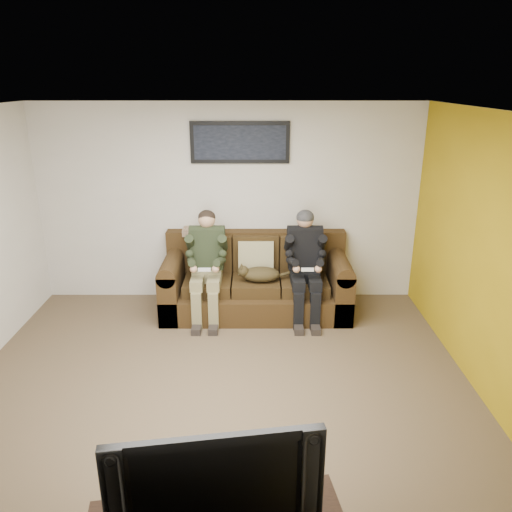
{
  "coord_description": "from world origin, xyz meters",
  "views": [
    {
      "loc": [
        0.35,
        -4.14,
        2.86
      ],
      "look_at": [
        0.36,
        1.2,
        0.95
      ],
      "focal_mm": 35.0,
      "sensor_mm": 36.0,
      "label": 1
    }
  ],
  "objects_px": {
    "framed_poster": "(240,142)",
    "television": "(215,472)",
    "sofa": "(256,282)",
    "cat": "(260,274)",
    "person_left": "(207,259)",
    "person_right": "(305,259)"
  },
  "relations": [
    {
      "from": "person_left",
      "to": "framed_poster",
      "type": "height_order",
      "value": "framed_poster"
    },
    {
      "from": "person_left",
      "to": "cat",
      "type": "height_order",
      "value": "person_left"
    },
    {
      "from": "framed_poster",
      "to": "television",
      "type": "height_order",
      "value": "framed_poster"
    },
    {
      "from": "person_left",
      "to": "cat",
      "type": "relative_size",
      "value": 2.02
    },
    {
      "from": "sofa",
      "to": "framed_poster",
      "type": "bearing_deg",
      "value": 117.65
    },
    {
      "from": "sofa",
      "to": "cat",
      "type": "distance_m",
      "value": 0.32
    },
    {
      "from": "person_left",
      "to": "television",
      "type": "xyz_separation_m",
      "value": [
        0.37,
        -3.59,
        0.05
      ]
    },
    {
      "from": "person_right",
      "to": "television",
      "type": "xyz_separation_m",
      "value": [
        -0.84,
        -3.59,
        0.04
      ]
    },
    {
      "from": "sofa",
      "to": "person_left",
      "type": "height_order",
      "value": "person_left"
    },
    {
      "from": "sofa",
      "to": "person_right",
      "type": "bearing_deg",
      "value": -18.0
    },
    {
      "from": "sofa",
      "to": "television",
      "type": "bearing_deg",
      "value": -93.54
    },
    {
      "from": "television",
      "to": "cat",
      "type": "bearing_deg",
      "value": 77.11
    },
    {
      "from": "person_left",
      "to": "framed_poster",
      "type": "relative_size",
      "value": 1.06
    },
    {
      "from": "sofa",
      "to": "person_right",
      "type": "xyz_separation_m",
      "value": [
        0.61,
        -0.2,
        0.39
      ]
    },
    {
      "from": "sofa",
      "to": "person_left",
      "type": "distance_m",
      "value": 0.75
    },
    {
      "from": "person_right",
      "to": "cat",
      "type": "bearing_deg",
      "value": -175.64
    },
    {
      "from": "person_right",
      "to": "cat",
      "type": "xyz_separation_m",
      "value": [
        -0.56,
        -0.04,
        -0.19
      ]
    },
    {
      "from": "framed_poster",
      "to": "television",
      "type": "xyz_separation_m",
      "value": [
        -0.03,
        -4.17,
        -1.3
      ]
    },
    {
      "from": "sofa",
      "to": "cat",
      "type": "xyz_separation_m",
      "value": [
        0.04,
        -0.24,
        0.21
      ]
    },
    {
      "from": "person_left",
      "to": "television",
      "type": "distance_m",
      "value": 3.61
    },
    {
      "from": "cat",
      "to": "television",
      "type": "relative_size",
      "value": 0.56
    },
    {
      "from": "person_right",
      "to": "person_left",
      "type": "bearing_deg",
      "value": -179.98
    }
  ]
}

